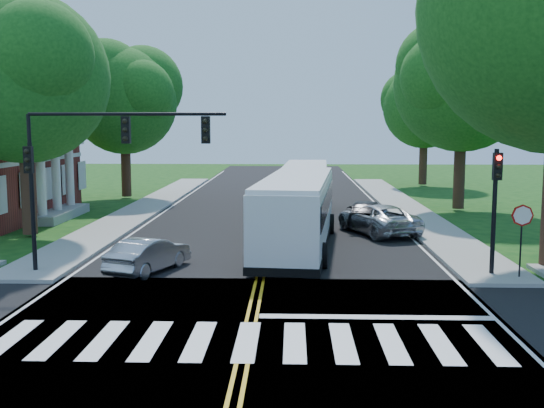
{
  "coord_description": "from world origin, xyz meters",
  "views": [
    {
      "loc": [
        1.13,
        -15.8,
        5.41
      ],
      "look_at": [
        0.35,
        8.01,
        2.4
      ],
      "focal_mm": 42.0,
      "sensor_mm": 36.0,
      "label": 1
    }
  ],
  "objects_px": {
    "signal_ne": "(495,194)",
    "dark_sedan": "(366,214)",
    "bus_follow": "(305,190)",
    "suv": "(378,219)",
    "hatchback": "(149,255)",
    "signal_nw": "(95,153)",
    "bus_lead": "(297,211)"
  },
  "relations": [
    {
      "from": "signal_ne",
      "to": "suv",
      "type": "height_order",
      "value": "signal_ne"
    },
    {
      "from": "hatchback",
      "to": "dark_sedan",
      "type": "xyz_separation_m",
      "value": [
        9.15,
        10.7,
        0.05
      ]
    },
    {
      "from": "signal_ne",
      "to": "dark_sedan",
      "type": "distance_m",
      "value": 11.85
    },
    {
      "from": "signal_nw",
      "to": "dark_sedan",
      "type": "xyz_separation_m",
      "value": [
        10.86,
        11.2,
        -3.69
      ]
    },
    {
      "from": "signal_ne",
      "to": "dark_sedan",
      "type": "height_order",
      "value": "signal_ne"
    },
    {
      "from": "signal_nw",
      "to": "bus_follow",
      "type": "bearing_deg",
      "value": 62.08
    },
    {
      "from": "signal_ne",
      "to": "bus_follow",
      "type": "bearing_deg",
      "value": 113.62
    },
    {
      "from": "signal_nw",
      "to": "suv",
      "type": "height_order",
      "value": "signal_nw"
    },
    {
      "from": "suv",
      "to": "bus_follow",
      "type": "bearing_deg",
      "value": -78.97
    },
    {
      "from": "signal_nw",
      "to": "bus_follow",
      "type": "relative_size",
      "value": 0.61
    },
    {
      "from": "dark_sedan",
      "to": "bus_follow",
      "type": "bearing_deg",
      "value": -36.67
    },
    {
      "from": "signal_nw",
      "to": "bus_lead",
      "type": "distance_m",
      "value": 9.2
    },
    {
      "from": "hatchback",
      "to": "suv",
      "type": "relative_size",
      "value": 0.73
    },
    {
      "from": "bus_lead",
      "to": "bus_follow",
      "type": "relative_size",
      "value": 1.05
    },
    {
      "from": "bus_follow",
      "to": "hatchback",
      "type": "relative_size",
      "value": 3.07
    },
    {
      "from": "bus_lead",
      "to": "dark_sedan",
      "type": "xyz_separation_m",
      "value": [
        3.69,
        6.12,
        -0.98
      ]
    },
    {
      "from": "signal_ne",
      "to": "hatchback",
      "type": "relative_size",
      "value": 1.15
    },
    {
      "from": "hatchback",
      "to": "signal_nw",
      "type": "bearing_deg",
      "value": 37.54
    },
    {
      "from": "signal_ne",
      "to": "bus_follow",
      "type": "distance_m",
      "value": 15.91
    },
    {
      "from": "signal_ne",
      "to": "bus_follow",
      "type": "xyz_separation_m",
      "value": [
        -6.35,
        14.52,
        -1.36
      ]
    },
    {
      "from": "signal_ne",
      "to": "bus_follow",
      "type": "height_order",
      "value": "signal_ne"
    },
    {
      "from": "signal_nw",
      "to": "hatchback",
      "type": "distance_m",
      "value": 4.14
    },
    {
      "from": "signal_ne",
      "to": "dark_sedan",
      "type": "xyz_separation_m",
      "value": [
        -3.19,
        11.19,
        -2.27
      ]
    },
    {
      "from": "signal_nw",
      "to": "dark_sedan",
      "type": "relative_size",
      "value": 1.53
    },
    {
      "from": "signal_nw",
      "to": "bus_follow",
      "type": "distance_m",
      "value": 16.68
    },
    {
      "from": "signal_nw",
      "to": "suv",
      "type": "xyz_separation_m",
      "value": [
        11.19,
        8.98,
        -3.64
      ]
    },
    {
      "from": "hatchback",
      "to": "dark_sedan",
      "type": "relative_size",
      "value": 0.82
    },
    {
      "from": "signal_nw",
      "to": "bus_follow",
      "type": "xyz_separation_m",
      "value": [
        7.7,
        14.54,
        -2.77
      ]
    },
    {
      "from": "signal_nw",
      "to": "dark_sedan",
      "type": "distance_m",
      "value": 16.03
    },
    {
      "from": "signal_ne",
      "to": "hatchback",
      "type": "distance_m",
      "value": 12.57
    },
    {
      "from": "bus_follow",
      "to": "hatchback",
      "type": "xyz_separation_m",
      "value": [
        -5.99,
        -14.03,
        -0.96
      ]
    },
    {
      "from": "signal_nw",
      "to": "bus_lead",
      "type": "height_order",
      "value": "signal_nw"
    }
  ]
}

